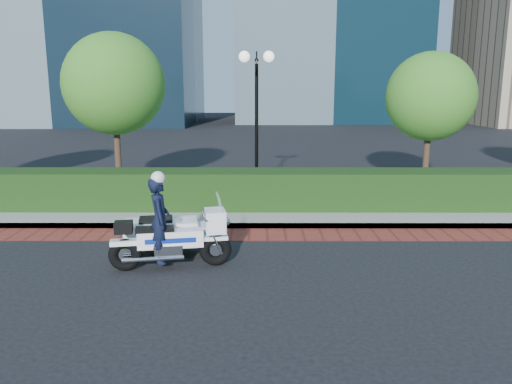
{
  "coord_description": "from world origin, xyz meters",
  "views": [
    {
      "loc": [
        1.02,
        -9.55,
        3.31
      ],
      "look_at": [
        0.99,
        1.55,
        1.0
      ],
      "focal_mm": 35.0,
      "sensor_mm": 36.0,
      "label": 1
    }
  ],
  "objects_px": {
    "tree_c": "(430,97)",
    "police_motorcycle": "(165,231)",
    "lamppost": "(257,101)",
    "tree_b": "(114,84)"
  },
  "relations": [
    {
      "from": "tree_c",
      "to": "police_motorcycle",
      "type": "relative_size",
      "value": 1.89
    },
    {
      "from": "police_motorcycle",
      "to": "tree_b",
      "type": "bearing_deg",
      "value": 101.87
    },
    {
      "from": "tree_b",
      "to": "tree_c",
      "type": "xyz_separation_m",
      "value": [
        10.0,
        -0.0,
        -0.39
      ]
    },
    {
      "from": "tree_b",
      "to": "tree_c",
      "type": "height_order",
      "value": "tree_b"
    },
    {
      "from": "tree_b",
      "to": "police_motorcycle",
      "type": "relative_size",
      "value": 2.15
    },
    {
      "from": "tree_b",
      "to": "tree_c",
      "type": "distance_m",
      "value": 10.01
    },
    {
      "from": "lamppost",
      "to": "police_motorcycle",
      "type": "relative_size",
      "value": 1.85
    },
    {
      "from": "tree_c",
      "to": "police_motorcycle",
      "type": "bearing_deg",
      "value": -136.57
    },
    {
      "from": "lamppost",
      "to": "police_motorcycle",
      "type": "bearing_deg",
      "value": -107.42
    },
    {
      "from": "lamppost",
      "to": "tree_b",
      "type": "relative_size",
      "value": 0.86
    }
  ]
}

